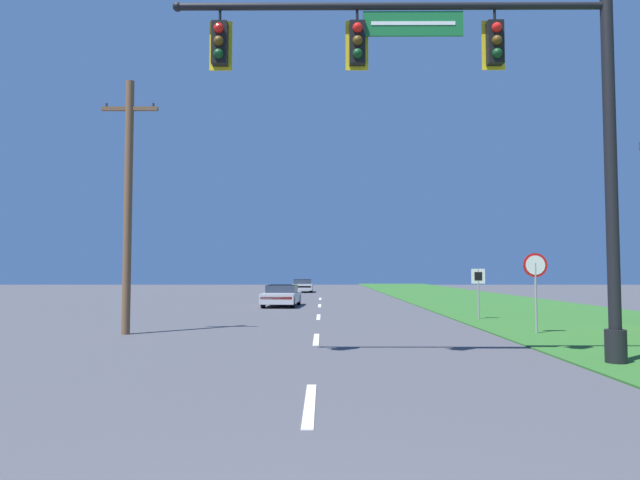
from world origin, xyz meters
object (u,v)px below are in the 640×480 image
(signal_mast, at_px, (492,111))
(stop_sign, at_px, (535,275))
(far_car, at_px, (303,286))
(car_ahead, at_px, (282,295))
(route_sign_post, at_px, (478,282))
(utility_pole_near, at_px, (128,201))

(signal_mast, distance_m, stop_sign, 7.42)
(signal_mast, bearing_deg, far_car, 97.72)
(car_ahead, xyz_separation_m, far_car, (0.41, 21.32, -0.00))
(signal_mast, height_order, stop_sign, signal_mast)
(car_ahead, distance_m, route_sign_post, 12.39)
(signal_mast, height_order, car_ahead, signal_mast)
(route_sign_post, relative_size, utility_pole_near, 0.25)
(route_sign_post, bearing_deg, signal_mast, -103.45)
(far_car, bearing_deg, car_ahead, -91.09)
(signal_mast, distance_m, far_car, 41.89)
(utility_pole_near, bearing_deg, signal_mast, -30.17)
(car_ahead, relative_size, route_sign_post, 2.25)
(signal_mast, xyz_separation_m, far_car, (-5.59, 41.23, -4.83))
(far_car, bearing_deg, utility_pole_near, -96.85)
(far_car, xyz_separation_m, utility_pole_near, (-4.26, -35.50, 3.58))
(signal_mast, bearing_deg, route_sign_post, 76.55)
(signal_mast, xyz_separation_m, car_ahead, (-6.00, 19.92, -4.83))
(route_sign_post, xyz_separation_m, utility_pole_near, (-12.51, -5.38, 2.65))
(car_ahead, distance_m, stop_sign, 16.82)
(far_car, relative_size, stop_sign, 1.76)
(car_ahead, bearing_deg, stop_sign, -57.54)
(stop_sign, bearing_deg, route_sign_post, 93.72)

